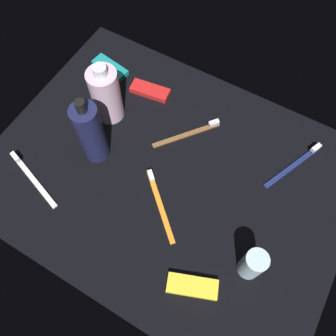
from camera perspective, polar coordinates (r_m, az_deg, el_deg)
ground_plane at (r=83.13cm, az=0.00°, el=-1.09°), size 84.00×64.00×1.20cm
lotion_bottle at (r=79.41cm, az=-12.60°, el=5.66°), size 5.98×5.98×20.22cm
bodywash_bottle at (r=86.48cm, az=-10.17°, el=11.81°), size 7.23×7.23×17.11cm
deodorant_stick at (r=73.18cm, az=13.75°, el=-15.13°), size 4.59×4.59×9.43cm
toothbrush_brown at (r=87.53cm, az=3.71°, el=5.83°), size 12.17×14.82×2.10cm
toothbrush_navy at (r=88.62cm, az=20.34°, el=0.71°), size 8.30×16.98×2.10cm
toothbrush_orange at (r=79.21cm, az=-1.48°, el=-5.52°), size 14.17×12.95×2.10cm
toothbrush_white at (r=87.78cm, az=-21.64°, el=-1.29°), size 17.49×6.71×2.10cm
snack_bar_yellow at (r=74.75cm, az=4.02°, el=-18.85°), size 11.14×7.46×1.50cm
snack_bar_teal at (r=101.24cm, az=-9.51°, el=15.95°), size 10.91×5.61×1.50cm
snack_bar_red at (r=94.93cm, az=-2.99°, el=12.60°), size 10.87×5.45×1.50cm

